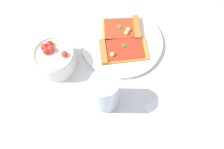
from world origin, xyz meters
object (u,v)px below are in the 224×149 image
at_px(pizza_slice_far, 124,29).
at_px(paper_napkin, 168,112).
at_px(pizza_slice_near, 120,50).
at_px(plate, 122,42).
at_px(salad_bowl, 55,59).
at_px(soda_glass, 105,93).

bearing_deg(pizza_slice_far, paper_napkin, 70.01).
bearing_deg(pizza_slice_near, plate, -141.62).
bearing_deg(pizza_slice_near, paper_napkin, 81.27).
distance_m(pizza_slice_near, paper_napkin, 0.25).
bearing_deg(salad_bowl, plate, 158.71).
relative_size(plate, pizza_slice_far, 1.75).
xyz_separation_m(plate, soda_glass, (0.18, 0.12, 0.05)).
bearing_deg(soda_glass, pizza_slice_near, -148.20).
distance_m(pizza_slice_far, salad_bowl, 0.26).
distance_m(plate, paper_napkin, 0.28).
distance_m(pizza_slice_near, soda_glass, 0.18).
relative_size(salad_bowl, paper_napkin, 1.26).
xyz_separation_m(pizza_slice_near, salad_bowl, (0.18, -0.11, 0.02)).
distance_m(pizza_slice_near, salad_bowl, 0.21).
height_order(plate, paper_napkin, plate).
relative_size(pizza_slice_near, pizza_slice_far, 1.12).
relative_size(plate, paper_napkin, 2.70).
distance_m(pizza_slice_far, soda_glass, 0.26).
height_order(salad_bowl, paper_napkin, salad_bowl).
height_order(plate, pizza_slice_far, pizza_slice_far).
bearing_deg(salad_bowl, paper_napkin, 111.92).
xyz_separation_m(salad_bowl, soda_glass, (-0.03, 0.20, 0.02)).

